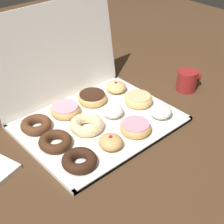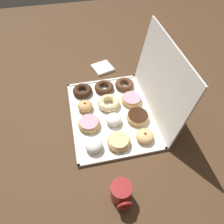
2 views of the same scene
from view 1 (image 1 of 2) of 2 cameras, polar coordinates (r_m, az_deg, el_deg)
ground_plane at (r=1.24m, az=-2.10°, el=-2.15°), size 3.00×3.00×0.00m
donut_box at (r=1.24m, az=-2.11°, el=-1.95°), size 0.55×0.42×0.01m
box_lid_open at (r=1.31m, az=-9.35°, el=9.53°), size 0.55×0.07×0.39m
chocolate_cake_ring_donut_0 at (r=1.05m, az=-5.55°, el=-8.18°), size 0.11×0.11×0.04m
jelly_filled_donut_1 at (r=1.11m, az=-0.24°, el=-5.08°), size 0.08×0.08×0.05m
pink_frosted_donut_2 at (r=1.18m, az=4.00°, el=-2.59°), size 0.11×0.11×0.04m
powdered_filled_donut_3 at (r=1.26m, az=8.26°, el=0.12°), size 0.08×0.08×0.05m
chocolate_cake_ring_donut_4 at (r=1.14m, az=-9.67°, el=-4.87°), size 0.11×0.11×0.03m
cruller_donut_5 at (r=1.19m, az=-4.29°, el=-2.16°), size 0.12×0.12×0.04m
powdered_filled_donut_6 at (r=1.25m, az=-0.01°, el=0.27°), size 0.08×0.08×0.05m
glazed_ring_donut_7 at (r=1.33m, az=4.50°, el=2.15°), size 0.11×0.11×0.04m
chocolate_cake_ring_donut_8 at (r=1.22m, az=-12.73°, el=-2.11°), size 0.11×0.11×0.03m
pink_frosted_donut_9 at (r=1.28m, az=-7.96°, el=0.40°), size 0.11×0.11×0.04m
chocolate_frosted_donut_10 at (r=1.34m, az=-3.36°, el=2.46°), size 0.12×0.12×0.04m
jelly_filled_donut_11 at (r=1.41m, az=0.66°, el=4.28°), size 0.09×0.09×0.05m
coffee_mug at (r=1.46m, az=12.66°, el=5.34°), size 0.10×0.08×0.09m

